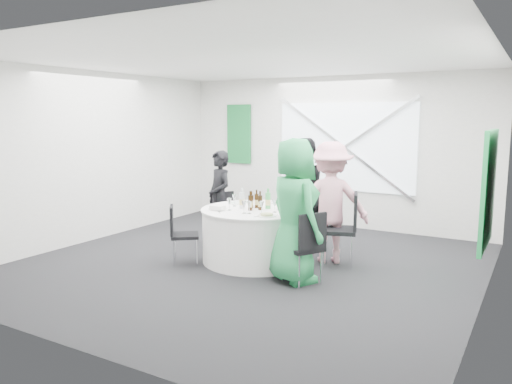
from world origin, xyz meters
The scene contains 48 objects.
floor centered at (0.00, 0.00, 0.00)m, with size 6.00×6.00×0.00m, color black.
ceiling centered at (0.00, 0.00, 2.80)m, with size 6.00×6.00×0.00m, color white.
wall_back centered at (0.00, 3.00, 1.40)m, with size 6.00×6.00×0.00m, color silver.
wall_front centered at (0.00, -3.00, 1.40)m, with size 6.00×6.00×0.00m, color silver.
wall_left centered at (-3.00, 0.00, 1.40)m, with size 6.00×6.00×0.00m, color silver.
wall_right centered at (3.00, 0.00, 1.40)m, with size 6.00×6.00×0.00m, color silver.
window_panel centered at (0.30, 2.96, 1.50)m, with size 2.60×0.03×1.60m, color white.
window_brace_a centered at (0.30, 2.92, 1.50)m, with size 0.05×0.05×3.16m, color silver.
window_brace_b centered at (0.30, 2.92, 1.50)m, with size 0.05×0.05×3.16m, color silver.
green_banner centered at (-2.00, 2.95, 1.70)m, with size 0.55×0.04×1.20m, color #156A2C.
green_sign centered at (2.94, 0.60, 1.20)m, with size 0.05×1.20×1.40m, color #198C41.
banquet_table centered at (0.00, 0.20, 0.38)m, with size 1.56×1.56×0.76m.
chair_back centered at (-0.03, 1.33, 0.60)m, with size 0.47×0.48×1.01m.
chair_back_left centered at (-0.89, 0.78, 0.49)m, with size 0.53×0.53×0.85m.
chair_back_right centered at (1.19, 0.60, 0.61)m, with size 0.60×0.59×1.03m.
chair_front_right centered at (1.06, -0.40, 0.54)m, with size 0.57×0.57×0.91m.
chair_front_left centered at (-0.85, -0.46, 0.48)m, with size 0.53×0.53×0.83m.
person_man_back_left centered at (-1.04, 0.81, 0.76)m, with size 0.55×0.36×1.51m, color black.
person_man_back centered at (0.22, 1.29, 0.86)m, with size 0.84×0.46×1.73m, color black.
person_woman_pink centered at (0.92, 0.70, 0.86)m, with size 1.11×0.51×1.71m, color pink.
person_woman_green centered at (0.86, -0.34, 0.90)m, with size 0.88×0.57×1.80m, color #289350.
plate_back centered at (0.02, 0.77, 0.77)m, with size 0.29×0.29×0.01m.
plate_back_left centered at (-0.45, 0.43, 0.77)m, with size 0.28×0.28×0.01m.
plate_back_right centered at (0.46, 0.42, 0.78)m, with size 0.30×0.30×0.04m.
plate_front_right centered at (0.40, -0.21, 0.78)m, with size 0.25×0.25×0.04m.
plate_front_left centered at (-0.45, -0.11, 0.77)m, with size 0.25×0.25×0.01m.
napkin centered at (-0.40, -0.18, 0.80)m, with size 0.19×0.13×0.05m, color white.
beer_bottle_a centered at (-0.10, 0.23, 0.85)m, with size 0.06×0.06×0.24m.
beer_bottle_b centered at (-0.03, 0.26, 0.86)m, with size 0.06×0.06×0.26m.
beer_bottle_c centered at (0.09, 0.15, 0.86)m, with size 0.06×0.06×0.27m.
beer_bottle_d centered at (0.00, 0.05, 0.87)m, with size 0.06×0.06×0.27m.
green_water_bottle centered at (0.14, 0.29, 0.87)m, with size 0.08×0.08×0.29m.
clear_water_bottle centered at (-0.19, 0.13, 0.87)m, with size 0.08×0.08×0.29m.
wine_glass_a centered at (0.03, -0.17, 0.88)m, with size 0.07×0.07×0.17m.
wine_glass_b centered at (0.32, 0.29, 0.88)m, with size 0.07×0.07×0.17m.
wine_glass_c centered at (-0.26, -0.09, 0.88)m, with size 0.07×0.07×0.17m.
wine_glass_d centered at (0.10, -0.16, 0.88)m, with size 0.07×0.07×0.17m.
wine_glass_e centered at (-0.38, 0.23, 0.88)m, with size 0.07×0.07×0.17m.
wine_glass_f centered at (0.35, 0.10, 0.88)m, with size 0.07×0.07×0.17m.
wine_glass_g centered at (0.25, -0.08, 0.88)m, with size 0.07×0.07×0.17m.
fork_a centered at (0.19, 0.74, 0.76)m, with size 0.01×0.15×0.01m, color silver.
knife_a centered at (-0.16, 0.75, 0.76)m, with size 0.01×0.15×0.01m, color silver.
fork_b centered at (0.57, 0.29, 0.76)m, with size 0.01×0.15×0.01m, color silver.
knife_b centered at (0.40, 0.61, 0.76)m, with size 0.01×0.15×0.01m, color silver.
fork_c centered at (-0.52, -0.04, 0.76)m, with size 0.01×0.15×0.01m, color silver.
knife_c centered at (-0.29, -0.30, 0.76)m, with size 0.01×0.15×0.01m, color silver.
fork_d centered at (0.32, -0.28, 0.76)m, with size 0.01×0.15×0.01m, color silver.
knife_d centered at (0.52, -0.04, 0.76)m, with size 0.01×0.15×0.01m, color silver.
Camera 1 is at (3.48, -5.81, 2.04)m, focal length 35.00 mm.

